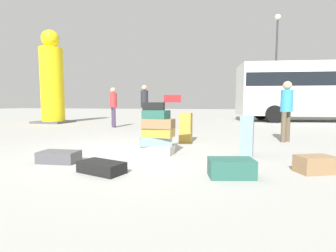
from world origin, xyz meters
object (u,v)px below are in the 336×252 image
at_px(suitcase_slate_right_side, 247,136).
at_px(person_passerby_in_red, 144,102).
at_px(suitcase_brown_foreground_far, 315,164).
at_px(yellow_dummy_statue, 52,82).
at_px(person_bearded_onlooker, 113,104).
at_px(suitcase_teal_behind_tower, 231,168).
at_px(person_tourist_with_camera, 287,106).
at_px(parked_bus, 322,88).
at_px(suitcase_black_upright_blue, 102,167).
at_px(suitcase_tan_left_side, 186,128).
at_px(suitcase_charcoal_white_trunk, 59,157).
at_px(lamp_post, 276,52).
at_px(suitcase_tower, 158,131).

height_order(suitcase_slate_right_side, person_passerby_in_red, person_passerby_in_red).
distance_m(suitcase_brown_foreground_far, yellow_dummy_statue, 12.50).
relative_size(suitcase_slate_right_side, person_bearded_onlooker, 0.46).
bearing_deg(suitcase_brown_foreground_far, suitcase_teal_behind_tower, -179.46).
distance_m(person_tourist_with_camera, parked_bus, 9.25).
height_order(suitcase_black_upright_blue, suitcase_slate_right_side, suitcase_slate_right_side).
height_order(suitcase_teal_behind_tower, yellow_dummy_statue, yellow_dummy_statue).
height_order(suitcase_brown_foreground_far, parked_bus, parked_bus).
xyz_separation_m(suitcase_tan_left_side, suitcase_slate_right_side, (1.38, -1.38, 0.01)).
bearing_deg(suitcase_brown_foreground_far, suitcase_black_upright_blue, 171.15).
bearing_deg(suitcase_black_upright_blue, suitcase_slate_right_side, 56.80).
distance_m(suitcase_charcoal_white_trunk, person_passerby_in_red, 6.12).
bearing_deg(lamp_post, yellow_dummy_statue, -151.50).
bearing_deg(suitcase_brown_foreground_far, suitcase_tower, 140.63).
relative_size(suitcase_tower, person_passerby_in_red, 0.67).
distance_m(suitcase_black_upright_blue, suitcase_charcoal_white_trunk, 1.10).
bearing_deg(suitcase_charcoal_white_trunk, person_tourist_with_camera, 33.66).
relative_size(suitcase_slate_right_side, person_passerby_in_red, 0.44).
relative_size(suitcase_teal_behind_tower, suitcase_tan_left_side, 0.79).
bearing_deg(suitcase_charcoal_white_trunk, suitcase_tan_left_side, 52.48).
relative_size(suitcase_black_upright_blue, suitcase_charcoal_white_trunk, 1.05).
bearing_deg(suitcase_brown_foreground_far, yellow_dummy_statue, 121.68).
height_order(suitcase_charcoal_white_trunk, lamp_post, lamp_post).
distance_m(parked_bus, lamp_post, 3.96).
xyz_separation_m(suitcase_tan_left_side, person_passerby_in_red, (-2.19, 3.38, 0.66)).
bearing_deg(parked_bus, suitcase_teal_behind_tower, -120.07).
bearing_deg(parked_bus, suitcase_tower, -128.27).
relative_size(yellow_dummy_statue, lamp_post, 0.70).
relative_size(suitcase_slate_right_side, lamp_post, 0.11).
relative_size(suitcase_charcoal_white_trunk, person_bearded_onlooker, 0.39).
relative_size(suitcase_charcoal_white_trunk, suitcase_slate_right_side, 0.83).
xyz_separation_m(suitcase_tower, parked_bus, (6.53, 10.65, 1.37)).
bearing_deg(suitcase_tower, yellow_dummy_statue, 138.04).
bearing_deg(lamp_post, suitcase_teal_behind_tower, -102.42).
bearing_deg(suitcase_slate_right_side, suitcase_tan_left_side, 143.71).
xyz_separation_m(suitcase_brown_foreground_far, lamp_post, (1.97, 13.83, 4.19)).
relative_size(suitcase_tan_left_side, person_passerby_in_red, 0.43).
height_order(suitcase_black_upright_blue, parked_bus, parked_bus).
bearing_deg(yellow_dummy_statue, suitcase_slate_right_side, -35.21).
height_order(parked_bus, lamp_post, lamp_post).
height_order(suitcase_charcoal_white_trunk, parked_bus, parked_bus).
height_order(suitcase_brown_foreground_far, suitcase_slate_right_side, suitcase_slate_right_side).
bearing_deg(person_tourist_with_camera, person_passerby_in_red, -81.94).
relative_size(suitcase_charcoal_white_trunk, person_tourist_with_camera, 0.41).
bearing_deg(person_tourist_with_camera, suitcase_teal_behind_tower, 15.87).
bearing_deg(suitcase_black_upright_blue, suitcase_tan_left_side, 94.35).
height_order(suitcase_black_upright_blue, yellow_dummy_statue, yellow_dummy_statue).
bearing_deg(parked_bus, lamp_post, 123.66).
bearing_deg(suitcase_tower, person_tourist_with_camera, 38.06).
bearing_deg(suitcase_teal_behind_tower, lamp_post, 65.78).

